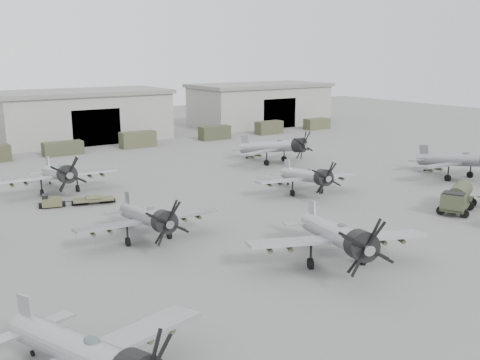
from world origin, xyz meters
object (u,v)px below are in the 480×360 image
(aircraft_mid_1, at_px, (149,217))
(aircraft_mid_3, at_px, (462,160))
(aircraft_far_1, at_px, (276,147))
(tug_trailer, at_px, (68,201))
(fuel_tanker, at_px, (458,196))
(aircraft_near_0, at_px, (86,355))
(aircraft_mid_2, at_px, (308,176))
(aircraft_near_1, at_px, (339,236))
(aircraft_far_0, at_px, (59,174))

(aircraft_mid_1, bearing_deg, aircraft_mid_3, 3.69)
(aircraft_far_1, xyz_separation_m, tug_trailer, (-30.27, -5.30, -1.82))
(fuel_tanker, bearing_deg, aircraft_mid_3, 8.43)
(aircraft_mid_3, relative_size, tug_trailer, 1.86)
(aircraft_near_0, height_order, aircraft_far_1, aircraft_far_1)
(aircraft_near_0, height_order, aircraft_mid_2, aircraft_near_0)
(aircraft_far_1, bearing_deg, aircraft_near_1, -134.91)
(aircraft_near_0, relative_size, aircraft_far_1, 0.96)
(tug_trailer, bearing_deg, aircraft_far_0, 97.77)
(aircraft_mid_1, height_order, aircraft_far_0, aircraft_far_0)
(aircraft_near_1, relative_size, aircraft_mid_2, 1.12)
(aircraft_near_0, distance_m, aircraft_far_0, 37.71)
(aircraft_mid_1, distance_m, aircraft_mid_3, 40.50)
(aircraft_mid_2, relative_size, aircraft_mid_3, 0.88)
(aircraft_mid_2, xyz_separation_m, fuel_tanker, (8.22, -12.57, -0.64))
(aircraft_near_0, bearing_deg, aircraft_mid_3, 4.72)
(aircraft_mid_2, bearing_deg, aircraft_near_1, -111.29)
(aircraft_near_1, xyz_separation_m, aircraft_far_0, (-10.62, 31.64, -0.09))
(aircraft_mid_1, height_order, aircraft_far_1, aircraft_far_1)
(aircraft_mid_2, bearing_deg, fuel_tanker, -43.41)
(aircraft_mid_2, bearing_deg, aircraft_near_0, -131.97)
(aircraft_far_0, bearing_deg, aircraft_far_1, 3.04)
(aircraft_far_0, relative_size, fuel_tanker, 1.86)
(aircraft_near_0, bearing_deg, aircraft_far_1, 30.25)
(aircraft_near_0, height_order, aircraft_near_1, aircraft_near_1)
(aircraft_near_1, bearing_deg, aircraft_mid_1, 149.17)
(aircraft_near_1, height_order, aircraft_mid_1, aircraft_near_1)
(aircraft_near_1, bearing_deg, aircraft_near_0, -143.15)
(aircraft_near_0, relative_size, aircraft_mid_2, 1.09)
(aircraft_far_1, bearing_deg, aircraft_mid_3, -72.06)
(tug_trailer, bearing_deg, aircraft_mid_2, -8.28)
(aircraft_mid_2, height_order, tug_trailer, aircraft_mid_2)
(aircraft_near_0, relative_size, aircraft_near_1, 0.97)
(aircraft_mid_1, bearing_deg, fuel_tanker, -11.71)
(aircraft_mid_2, relative_size, fuel_tanker, 1.70)
(aircraft_mid_1, relative_size, aircraft_mid_3, 0.89)
(aircraft_near_0, relative_size, fuel_tanker, 1.85)
(aircraft_near_0, bearing_deg, aircraft_mid_1, 44.79)
(aircraft_mid_2, height_order, aircraft_far_1, aircraft_far_1)
(aircraft_mid_2, xyz_separation_m, aircraft_far_1, (7.54, 15.27, 0.27))
(aircraft_near_0, distance_m, aircraft_near_1, 20.28)
(aircraft_near_0, relative_size, aircraft_far_0, 0.99)
(aircraft_far_1, relative_size, fuel_tanker, 1.92)
(aircraft_near_0, xyz_separation_m, tug_trailer, (8.34, 31.43, -1.72))
(aircraft_near_1, distance_m, aircraft_far_1, 36.98)
(aircraft_mid_2, relative_size, aircraft_far_1, 0.88)
(aircraft_near_1, bearing_deg, aircraft_mid_3, 43.01)
(aircraft_near_1, relative_size, aircraft_mid_1, 1.09)
(aircraft_mid_1, relative_size, tug_trailer, 1.67)
(aircraft_mid_3, bearing_deg, aircraft_far_0, 159.98)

